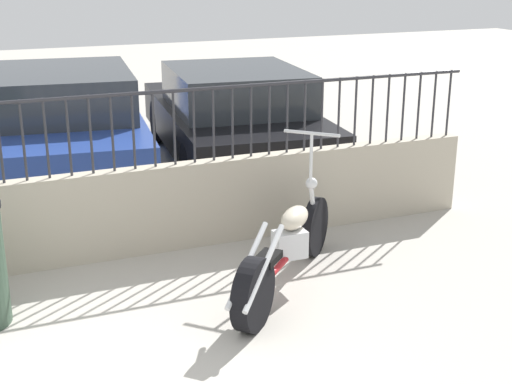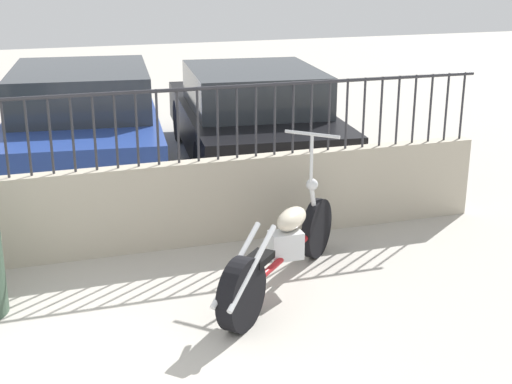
# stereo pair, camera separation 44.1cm
# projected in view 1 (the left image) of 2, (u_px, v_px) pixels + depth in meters

# --- Properties ---
(motorcycle_red) EXTENTS (1.62, 1.66, 1.26)m
(motorcycle_red) POSITION_uv_depth(u_px,v_px,m) (283.00, 254.00, 6.01)
(motorcycle_red) COLOR black
(motorcycle_red) RESTS_ON ground_plane
(car_blue) EXTENTS (2.35, 4.69, 1.41)m
(car_blue) POSITION_uv_depth(u_px,v_px,m) (65.00, 123.00, 9.17)
(car_blue) COLOR black
(car_blue) RESTS_ON ground_plane
(car_black) EXTENTS (2.31, 4.43, 1.32)m
(car_black) POSITION_uv_depth(u_px,v_px,m) (233.00, 115.00, 9.82)
(car_black) COLOR black
(car_black) RESTS_ON ground_plane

